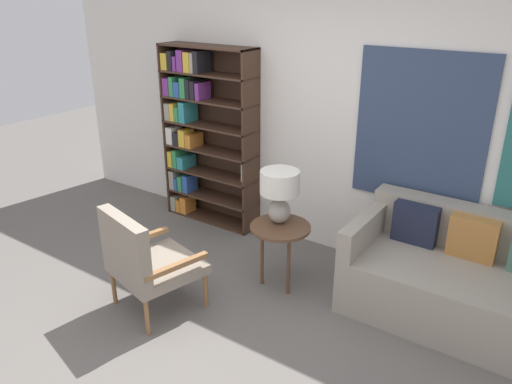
{
  "coord_description": "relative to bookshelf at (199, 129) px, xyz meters",
  "views": [
    {
      "loc": [
        2.14,
        -2.09,
        2.44
      ],
      "look_at": [
        0.03,
        0.98,
        0.9
      ],
      "focal_mm": 35.0,
      "sensor_mm": 36.0,
      "label": 1
    }
  ],
  "objects": [
    {
      "name": "table_lamp",
      "position": [
        1.44,
        -0.66,
        -0.15
      ],
      "size": [
        0.33,
        0.33,
        0.47
      ],
      "color": "#A59E93",
      "rests_on": "side_table"
    },
    {
      "name": "ground_plane",
      "position": [
        1.31,
        -1.85,
        -1.02
      ],
      "size": [
        14.0,
        14.0,
        0.0
      ],
      "primitive_type": "plane",
      "color": "#66605B"
    },
    {
      "name": "bookshelf",
      "position": [
        0.0,
        0.0,
        0.0
      ],
      "size": [
        1.09,
        0.3,
        1.9
      ],
      "color": "#422B1E",
      "rests_on": "ground_plane"
    },
    {
      "name": "wall_back",
      "position": [
        1.37,
        0.18,
        0.33
      ],
      "size": [
        6.4,
        0.08,
        2.7
      ],
      "color": "white",
      "rests_on": "ground_plane"
    },
    {
      "name": "side_table",
      "position": [
        1.49,
        -0.72,
        -0.51
      ],
      "size": [
        0.51,
        0.51,
        0.57
      ],
      "color": "brown",
      "rests_on": "ground_plane"
    },
    {
      "name": "armchair",
      "position": [
        0.81,
        -1.65,
        -0.53
      ],
      "size": [
        0.75,
        0.75,
        0.88
      ],
      "color": "olive",
      "rests_on": "ground_plane"
    },
    {
      "name": "couch",
      "position": [
        2.89,
        -0.3,
        -0.7
      ],
      "size": [
        1.68,
        0.92,
        0.82
      ],
      "color": "#9E9384",
      "rests_on": "ground_plane"
    }
  ]
}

